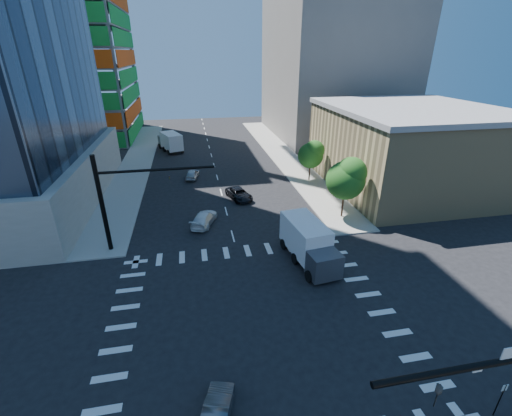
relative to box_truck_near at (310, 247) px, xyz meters
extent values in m
plane|color=black|center=(-6.00, -6.07, -1.54)|extent=(160.00, 160.00, 0.00)
cube|color=silver|center=(-6.00, -6.07, -1.53)|extent=(20.00, 20.00, 0.01)
cube|color=#9C9B94|center=(6.50, 33.93, -1.46)|extent=(5.00, 60.00, 0.15)
cube|color=#9C9B94|center=(-18.50, 33.93, -1.46)|extent=(5.00, 60.00, 0.15)
cube|color=#1A9233|center=(-20.90, 55.93, 22.96)|extent=(0.12, 24.00, 49.00)
cube|color=tan|center=(19.00, 15.93, 3.46)|extent=(20.00, 22.00, 10.00)
cube|color=gray|center=(19.00, 15.93, 8.76)|extent=(20.50, 22.50, 0.60)
cube|color=slate|center=(21.00, 48.93, 12.46)|extent=(24.00, 30.00, 28.00)
cylinder|color=black|center=(0.50, -17.57, 6.01)|extent=(10.00, 0.24, 0.24)
imported|color=black|center=(-2.00, -17.57, 4.91)|extent=(0.16, 0.20, 1.00)
cylinder|color=black|center=(-17.50, 5.43, 3.11)|extent=(0.40, 0.40, 9.00)
cylinder|color=black|center=(-12.50, 5.43, 6.01)|extent=(10.00, 0.24, 0.24)
imported|color=black|center=(-11.50, 5.43, 4.91)|extent=(0.16, 0.20, 1.00)
cylinder|color=#382316|center=(6.50, 7.93, -0.25)|extent=(0.20, 0.20, 2.27)
sphere|color=#165517|center=(6.50, 7.93, 2.84)|extent=(4.16, 4.16, 4.16)
sphere|color=#316622|center=(6.90, 7.63, 3.81)|extent=(3.25, 3.25, 3.25)
cylinder|color=#382316|center=(6.80, 19.93, -0.43)|extent=(0.20, 0.20, 1.92)
sphere|color=#165517|center=(6.80, 19.93, 2.19)|extent=(3.52, 3.52, 3.52)
sphere|color=#316622|center=(7.20, 19.63, 3.01)|extent=(2.75, 2.75, 2.75)
cylinder|color=black|center=(4.70, -15.07, -0.44)|extent=(0.06, 0.06, 2.20)
cube|color=silver|center=(4.70, -15.07, 0.46)|extent=(0.30, 0.03, 0.40)
imported|color=black|center=(-3.98, 15.31, -0.89)|extent=(3.38, 5.07, 1.29)
imported|color=white|center=(-8.66, 9.12, -0.86)|extent=(3.47, 5.04, 1.36)
imported|color=#B1B6B9|center=(-9.55, 24.18, -0.87)|extent=(2.37, 4.18, 1.34)
imported|color=#535459|center=(-9.19, -12.80, -0.92)|extent=(2.27, 3.97, 1.24)
cube|color=white|center=(0.00, 0.00, 0.53)|extent=(3.29, 5.73, 2.83)
cube|color=#404148|center=(0.00, 0.00, -0.18)|extent=(2.73, 2.26, 2.07)
cube|color=silver|center=(-13.26, 40.55, 0.50)|extent=(4.29, 5.94, 2.80)
cube|color=#404148|center=(-13.26, 40.55, -0.20)|extent=(2.99, 2.68, 2.04)
camera|label=1|loc=(-9.37, -24.04, 15.35)|focal=24.00mm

